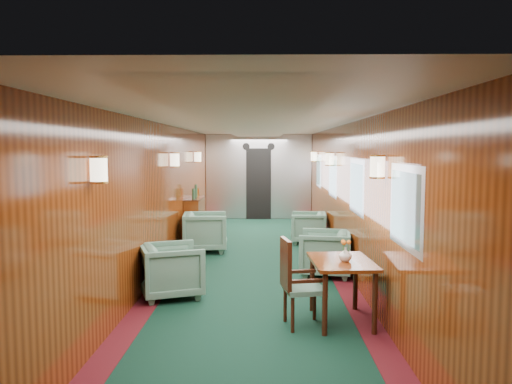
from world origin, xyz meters
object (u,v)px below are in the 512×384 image
(side_chair, at_px, (296,279))
(credenza, at_px, (195,219))
(armchair_right_far, at_px, (308,228))
(dining_table, at_px, (342,270))
(armchair_left_far, at_px, (205,232))
(armchair_right_near, at_px, (325,253))
(armchair_left_near, at_px, (172,270))

(side_chair, height_order, credenza, credenza)
(armchair_right_far, bearing_deg, dining_table, 4.25)
(armchair_left_far, bearing_deg, armchair_right_near, -136.73)
(dining_table, height_order, armchair_left_far, armchair_left_far)
(armchair_right_near, bearing_deg, credenza, -130.76)
(armchair_right_far, bearing_deg, side_chair, -1.87)
(armchair_left_near, bearing_deg, armchair_right_near, -82.63)
(armchair_left_far, distance_m, armchair_right_far, 2.25)
(armchair_right_near, bearing_deg, dining_table, 7.31)
(credenza, bearing_deg, side_chair, -70.19)
(side_chair, distance_m, armchair_left_far, 4.36)
(side_chair, relative_size, armchair_left_far, 1.19)
(side_chair, distance_m, armchair_right_far, 5.01)
(armchair_left_near, distance_m, armchair_right_near, 2.48)
(dining_table, bearing_deg, credenza, 111.67)
(armchair_left_near, bearing_deg, armchair_left_far, -22.30)
(credenza, relative_size, armchair_right_near, 1.55)
(dining_table, bearing_deg, side_chair, -167.00)
(dining_table, bearing_deg, armchair_right_near, 84.42)
(side_chair, bearing_deg, armchair_right_near, 64.34)
(dining_table, relative_size, armchair_left_near, 1.27)
(credenza, relative_size, armchair_left_near, 1.54)
(credenza, bearing_deg, dining_table, -64.40)
(dining_table, height_order, armchair_right_far, dining_table)
(credenza, bearing_deg, armchair_right_far, -4.35)
(armchair_left_far, relative_size, armchair_right_far, 1.15)
(credenza, relative_size, armchair_right_far, 1.68)
(armchair_left_near, bearing_deg, dining_table, -134.17)
(dining_table, xyz_separation_m, side_chair, (-0.53, -0.16, -0.06))
(side_chair, bearing_deg, armchair_left_far, 99.19)
(credenza, bearing_deg, armchair_left_near, -86.42)
(armchair_left_near, xyz_separation_m, armchair_right_near, (2.20, 1.15, -0.00))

